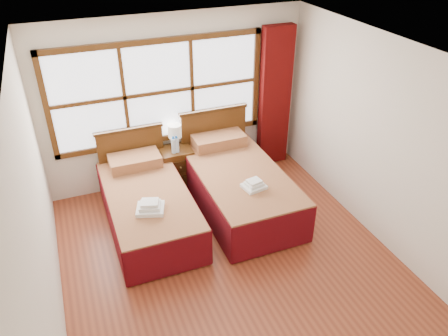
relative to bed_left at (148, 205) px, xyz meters
name	(u,v)px	position (x,y,z in m)	size (l,w,h in m)	color
floor	(232,265)	(0.76, -1.20, -0.32)	(4.50, 4.50, 0.00)	brown
ceiling	(235,59)	(0.76, -1.20, 2.28)	(4.50, 4.50, 0.00)	white
wall_back	(176,102)	(0.76, 1.05, 0.98)	(4.00, 4.00, 0.00)	silver
wall_left	(38,219)	(-1.24, -1.20, 0.98)	(4.50, 4.50, 0.00)	silver
wall_right	(383,145)	(2.76, -1.20, 0.98)	(4.50, 4.50, 0.00)	silver
window	(159,92)	(0.51, 1.02, 1.18)	(3.16, 0.06, 1.56)	white
curtain	(275,98)	(2.36, 0.91, 0.85)	(0.50, 0.16, 2.30)	#580908
bed_left	(148,205)	(0.00, 0.00, 0.00)	(1.08, 2.10, 1.05)	#38200B
bed_right	(237,183)	(1.32, 0.00, 0.03)	(1.17, 2.27, 1.14)	#38200B
nightstand	(177,167)	(0.65, 0.80, 0.00)	(0.48, 0.47, 0.64)	#4E2C11
towels_left	(150,207)	(-0.05, -0.47, 0.30)	(0.41, 0.39, 0.14)	white
towels_right	(254,185)	(1.33, -0.55, 0.34)	(0.33, 0.30, 0.12)	white
lamp	(175,132)	(0.66, 0.83, 0.60)	(0.20, 0.20, 0.39)	gold
bottle_near	(174,146)	(0.60, 0.71, 0.44)	(0.07, 0.07, 0.27)	silver
bottle_far	(177,145)	(0.65, 0.72, 0.44)	(0.07, 0.07, 0.26)	silver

